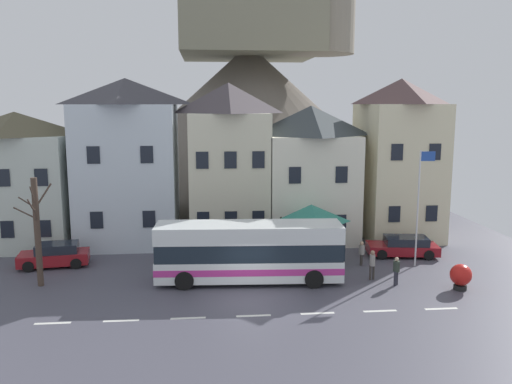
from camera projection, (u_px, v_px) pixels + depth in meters
ground_plane at (250, 301)px, 26.19m from camera, size 40.00×60.00×0.07m
townhouse_00 at (19, 180)px, 35.53m from camera, size 6.87×5.39×9.16m
townhouse_01 at (128, 162)px, 36.49m from camera, size 6.62×6.36×11.39m
townhouse_02 at (229, 164)px, 36.74m from camera, size 5.44×5.51×11.11m
townhouse_03 at (310, 174)px, 37.40m from camera, size 6.24×5.50×9.55m
townhouse_04 at (398, 159)px, 38.28m from camera, size 5.22×6.35×11.45m
hilltop_castle at (250, 115)px, 53.48m from camera, size 35.06×35.06×22.60m
transit_bus at (249, 253)px, 28.76m from camera, size 10.24×3.10×3.25m
bus_shelter at (311, 214)px, 32.71m from camera, size 3.60×3.60×3.51m
parked_car_00 at (403, 246)px, 33.84m from camera, size 4.62×2.47×1.26m
parked_car_01 at (55, 255)px, 31.69m from camera, size 4.22×2.34×1.40m
pedestrian_00 at (396, 270)px, 28.28m from camera, size 0.35×0.35×1.56m
pedestrian_01 at (362, 251)px, 31.87m from camera, size 0.36×0.36×1.47m
pedestrian_02 at (372, 262)px, 29.16m from camera, size 0.31×0.31×1.67m
pedestrian_03 at (341, 252)px, 31.55m from camera, size 0.34×0.32×1.71m
public_bench at (292, 245)px, 34.62m from camera, size 1.73×0.48×0.87m
flagpole at (419, 200)px, 31.17m from camera, size 0.95×0.10×6.99m
harbour_buoy at (461, 276)px, 27.61m from camera, size 1.13×1.13×1.38m
bare_tree_01 at (37, 231)px, 27.85m from camera, size 1.80×1.90×5.87m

